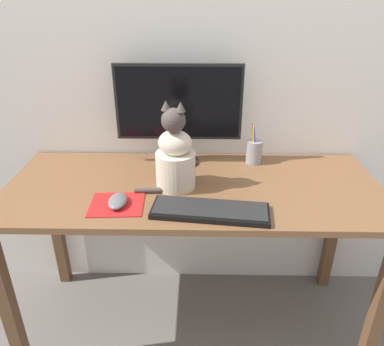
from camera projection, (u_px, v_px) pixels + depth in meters
The scene contains 9 objects.
ground_plane at pixel (193, 319), 1.83m from camera, with size 12.00×12.00×0.00m, color slate.
wall_back at pixel (194, 42), 1.57m from camera, with size 7.00×0.04×2.50m.
desk at pixel (193, 206), 1.54m from camera, with size 1.50×0.62×0.75m.
monitor at pixel (179, 109), 1.57m from camera, with size 0.53×0.17×0.44m.
keyboard at pixel (210, 210), 1.30m from camera, with size 0.42×0.18×0.02m.
mousepad_left at pixel (117, 204), 1.36m from camera, with size 0.20×0.18×0.00m.
computer_mouse_left at pixel (118, 201), 1.34m from camera, with size 0.07×0.11×0.03m.
cat at pixel (175, 157), 1.42m from camera, with size 0.25×0.19×0.35m.
pen_cup at pixel (254, 151), 1.66m from camera, with size 0.07×0.07×0.18m.
Camera 1 is at (0.02, -1.31, 1.46)m, focal length 35.00 mm.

